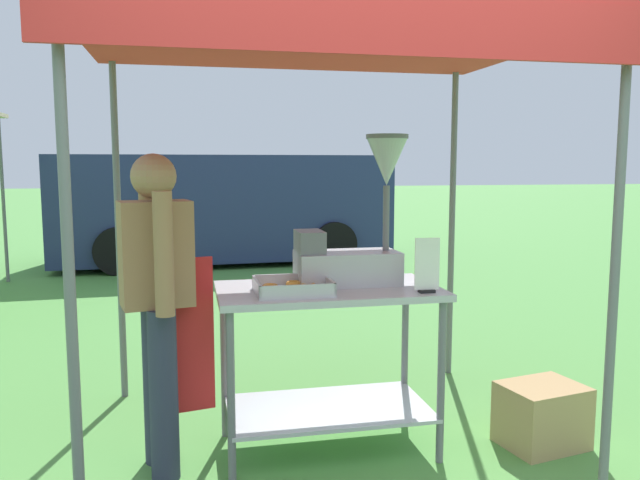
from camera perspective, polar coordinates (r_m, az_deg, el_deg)
The scene contains 9 objects.
ground_plane at distance 8.19m, azimuth -6.67°, elevation -4.11°, with size 70.00×70.00×0.00m, color #519342.
stall_canopy at distance 3.46m, azimuth 0.36°, elevation 16.82°, with size 2.54×2.01×2.25m.
donut_cart at distance 3.44m, azimuth 0.70°, elevation -8.52°, with size 1.18×0.66×0.90m.
donut_tray at distance 3.23m, azimuth -2.64°, elevation -4.43°, with size 0.38×0.33×0.07m.
donut_fryer at distance 3.45m, azimuth 3.29°, elevation 0.57°, with size 0.62×0.28×0.82m.
menu_sign at distance 3.27m, azimuth 9.66°, elevation -2.60°, with size 0.13×0.05×0.28m.
vendor at distance 3.24m, azimuth -14.39°, elevation -4.98°, with size 0.47×0.54×1.61m.
supply_crate at distance 3.83m, azimuth 19.43°, elevation -14.72°, with size 0.49×0.42×0.35m.
van_navy at distance 10.24m, azimuth -8.79°, elevation 3.01°, with size 5.18×2.26×1.69m.
Camera 1 is at (-0.73, -2.01, 1.56)m, focal length 35.38 mm.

